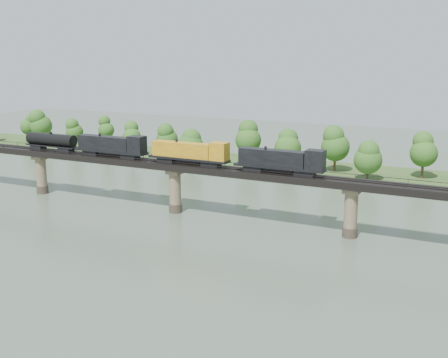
% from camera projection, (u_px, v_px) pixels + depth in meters
% --- Properties ---
extents(ground, '(400.00, 400.00, 0.00)m').
position_uv_depth(ground, '(91.00, 254.00, 101.84)').
color(ground, '#3E4D3C').
rests_on(ground, ground).
extents(far_bank, '(300.00, 24.00, 1.60)m').
position_uv_depth(far_bank, '(266.00, 166.00, 176.10)').
color(far_bank, '#2E471C').
rests_on(far_bank, ground).
extents(bridge, '(236.00, 30.00, 11.50)m').
position_uv_depth(bridge, '(175.00, 189.00, 126.90)').
color(bridge, '#473A2D').
rests_on(bridge, ground).
extents(bridge_superstructure, '(220.00, 4.90, 0.75)m').
position_uv_depth(bridge_superstructure, '(175.00, 161.00, 125.49)').
color(bridge_superstructure, black).
rests_on(bridge_superstructure, bridge).
extents(far_treeline, '(289.06, 17.54, 13.60)m').
position_uv_depth(far_treeline, '(236.00, 141.00, 173.91)').
color(far_treeline, '#382619').
rests_on(far_treeline, far_bank).
extents(freight_train, '(77.89, 3.03, 5.36)m').
position_uv_depth(freight_train, '(162.00, 150.00, 126.39)').
color(freight_train, black).
rests_on(freight_train, bridge).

